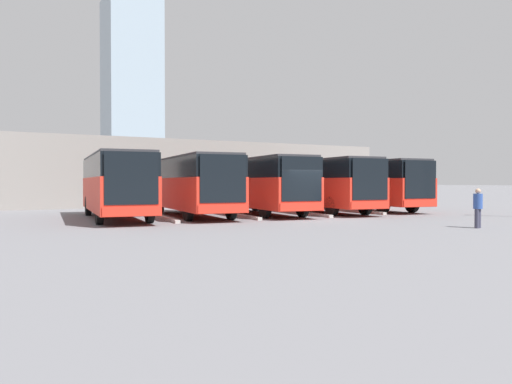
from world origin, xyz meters
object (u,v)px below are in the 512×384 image
bus_0 (366,183)px  bus_3 (192,183)px  bus_4 (116,183)px  bus_2 (260,183)px  pedestrian (478,207)px  bus_1 (320,183)px

bus_0 → bus_3: bearing=6.3°
bus_3 → bus_0: bearing=-173.7°
bus_0 → bus_4: 16.78m
bus_2 → bus_4: same height
pedestrian → bus_2: bearing=88.3°
bus_1 → bus_2: (4.20, -0.21, 0.00)m
bus_1 → bus_4: same height
bus_4 → bus_2: bearing=-174.9°
bus_4 → pedestrian: bus_4 is taller
bus_3 → pedestrian: 14.57m
bus_1 → bus_3: 8.40m
bus_1 → bus_3: size_ratio=1.00×
bus_0 → bus_1: 4.22m
bus_4 → pedestrian: (-11.93, 12.25, -0.95)m
bus_0 → pedestrian: size_ratio=6.66×
bus_1 → bus_2: 4.20m
bus_0 → bus_1: bearing=12.2°
bus_0 → bus_4: size_ratio=1.00×
bus_3 → bus_4: bearing=6.4°
bus_1 → bus_3: bearing=3.3°
bus_0 → pedestrian: (4.85, 12.44, -0.95)m
bus_0 → bus_2: (8.39, 0.28, 0.00)m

